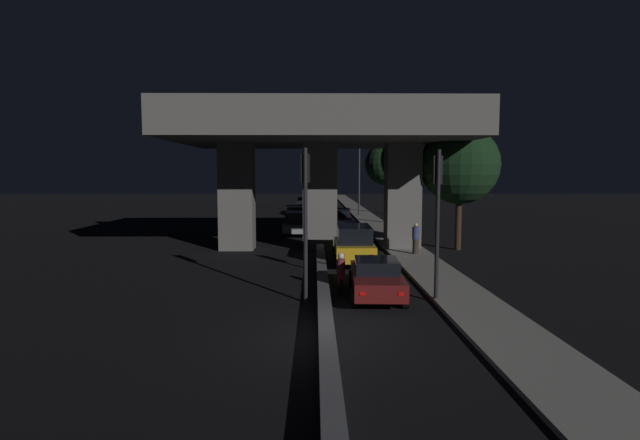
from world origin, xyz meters
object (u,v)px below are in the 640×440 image
at_px(car_dark_red_lead, 376,277).
at_px(motorcycle_red_filtering_near, 341,275).
at_px(street_lamp, 357,167).
at_px(car_dark_blue_second_oncoming, 297,215).
at_px(car_dark_green_third, 345,231).
at_px(traffic_light_right_of_median, 437,199).
at_px(car_silver_lead_oncoming, 297,223).
at_px(pedestrian_on_sidewalk, 416,239).
at_px(car_taxi_yellow_second, 354,244).
at_px(car_dark_blue_third_oncoming, 303,207).
at_px(car_dark_red_fourth, 341,218).
at_px(traffic_light_left_of_median, 305,198).
at_px(car_taxi_yellow_fourth_oncoming, 304,202).

xyz_separation_m(car_dark_red_lead, motorcycle_red_filtering_near, (-1.19, 0.94, -0.10)).
height_order(street_lamp, car_dark_blue_second_oncoming, street_lamp).
xyz_separation_m(street_lamp, car_dark_green_third, (-2.42, -19.45, -4.43)).
relative_size(traffic_light_right_of_median, motorcycle_red_filtering_near, 2.71).
bearing_deg(car_silver_lead_oncoming, car_dark_red_lead, 11.50).
relative_size(car_dark_red_lead, pedestrian_on_sidewalk, 2.80).
distance_m(street_lamp, car_dark_blue_second_oncoming, 10.39).
bearing_deg(street_lamp, pedestrian_on_sidewalk, -87.77).
bearing_deg(car_taxi_yellow_second, car_dark_blue_third_oncoming, 6.52).
distance_m(car_dark_red_lead, motorcycle_red_filtering_near, 1.52).
distance_m(street_lamp, car_dark_green_third, 20.09).
relative_size(car_dark_green_third, motorcycle_red_filtering_near, 2.26).
distance_m(car_dark_blue_third_oncoming, pedestrian_on_sidewalk, 30.80).
height_order(car_silver_lead_oncoming, motorcycle_red_filtering_near, car_silver_lead_oncoming).
bearing_deg(car_silver_lead_oncoming, motorcycle_red_filtering_near, 8.22).
distance_m(car_dark_red_fourth, motorcycle_red_filtering_near, 22.41).
bearing_deg(pedestrian_on_sidewalk, car_dark_blue_second_oncoming, 111.12).
height_order(street_lamp, car_dark_red_lead, street_lamp).
xyz_separation_m(car_taxi_yellow_second, car_dark_green_third, (0.02, 7.81, -0.28)).
xyz_separation_m(traffic_light_left_of_median, traffic_light_right_of_median, (4.41, 0.00, -0.03)).
bearing_deg(motorcycle_red_filtering_near, car_dark_blue_third_oncoming, 5.14).
distance_m(car_dark_blue_second_oncoming, motorcycle_red_filtering_near, 25.82).
height_order(car_dark_red_lead, car_taxi_yellow_second, car_taxi_yellow_second).
bearing_deg(traffic_light_right_of_median, traffic_light_left_of_median, -179.99).
bearing_deg(car_dark_blue_second_oncoming, pedestrian_on_sidewalk, 20.66).
bearing_deg(motorcycle_red_filtering_near, car_dark_red_lead, -126.55).
relative_size(car_taxi_yellow_second, car_taxi_yellow_fourth_oncoming, 0.99).
bearing_deg(traffic_light_left_of_median, pedestrian_on_sidewalk, 59.04).
distance_m(traffic_light_left_of_median, street_lamp, 34.96).
distance_m(street_lamp, car_dark_blue_third_oncoming, 8.67).
relative_size(car_silver_lead_oncoming, car_dark_blue_second_oncoming, 0.92).
height_order(car_dark_red_fourth, pedestrian_on_sidewalk, pedestrian_on_sidewalk).
relative_size(traffic_light_left_of_median, car_dark_red_fourth, 1.22).
height_order(car_dark_red_fourth, car_dark_blue_third_oncoming, car_dark_red_fourth).
bearing_deg(car_dark_red_lead, car_dark_blue_second_oncoming, 10.53).
height_order(car_taxi_yellow_second, car_taxi_yellow_fourth_oncoming, car_taxi_yellow_second).
bearing_deg(car_taxi_yellow_fourth_oncoming, car_dark_green_third, 8.13).
xyz_separation_m(car_dark_blue_second_oncoming, car_taxi_yellow_fourth_oncoming, (0.13, 23.69, -0.10)).
bearing_deg(car_taxi_yellow_fourth_oncoming, street_lamp, 22.26).
relative_size(car_dark_red_fourth, motorcycle_red_filtering_near, 2.24).
xyz_separation_m(car_dark_red_lead, pedestrian_on_sidewalk, (3.16, 8.75, 0.24)).
bearing_deg(car_dark_red_lead, car_taxi_yellow_fourth_oncoming, 6.63).
bearing_deg(motorcycle_red_filtering_near, car_dark_green_third, -2.40).
relative_size(car_dark_red_lead, motorcycle_red_filtering_near, 2.44).
height_order(traffic_light_right_of_median, pedestrian_on_sidewalk, traffic_light_right_of_median).
bearing_deg(car_taxi_yellow_second, car_dark_green_third, 0.54).
distance_m(car_dark_red_lead, car_dark_blue_third_oncoming, 38.97).
distance_m(street_lamp, car_taxi_yellow_second, 27.68).
distance_m(car_taxi_yellow_second, motorcycle_red_filtering_near, 5.86).
xyz_separation_m(traffic_light_left_of_median, motorcycle_red_filtering_near, (1.28, 1.58, -2.92)).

